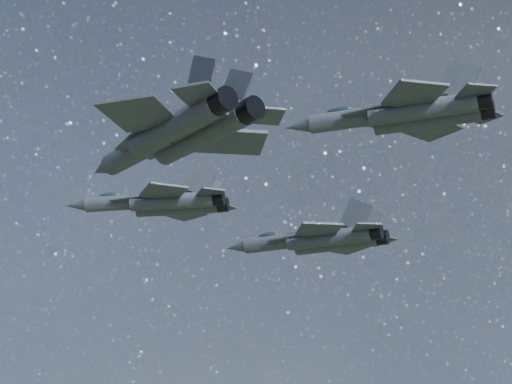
% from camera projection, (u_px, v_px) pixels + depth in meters
% --- Properties ---
extents(jet_lead, '(15.42, 10.38, 3.89)m').
position_uv_depth(jet_lead, '(161.00, 203.00, 74.75)').
color(jet_lead, '#33373F').
extents(jet_left, '(17.69, 12.54, 4.49)m').
position_uv_depth(jet_left, '(319.00, 239.00, 84.47)').
color(jet_left, '#33373F').
extents(jet_right, '(17.98, 11.84, 4.61)m').
position_uv_depth(jet_right, '(176.00, 133.00, 55.13)').
color(jet_right, '#33373F').
extents(jet_slot, '(15.52, 10.83, 3.91)m').
position_uv_depth(jet_slot, '(407.00, 113.00, 59.25)').
color(jet_slot, '#33373F').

